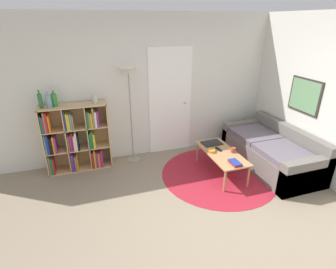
{
  "coord_description": "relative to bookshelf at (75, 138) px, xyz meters",
  "views": [
    {
      "loc": [
        -1.33,
        -2.12,
        2.46
      ],
      "look_at": [
        -0.18,
        1.36,
        0.85
      ],
      "focal_mm": 28.0,
      "sensor_mm": 36.0,
      "label": 1
    }
  ],
  "objects": [
    {
      "name": "ground_plane",
      "position": [
        1.56,
        -2.29,
        -0.58
      ],
      "size": [
        14.0,
        14.0,
        0.0
      ],
      "primitive_type": "plane",
      "color": "gray"
    },
    {
      "name": "wall_back",
      "position": [
        1.57,
        0.21,
        0.71
      ],
      "size": [
        7.42,
        0.11,
        2.6
      ],
      "color": "silver",
      "rests_on": "ground_plane"
    },
    {
      "name": "wall_right",
      "position": [
        3.8,
        -1.05,
        0.72
      ],
      "size": [
        0.08,
        5.48,
        2.6
      ],
      "color": "silver",
      "rests_on": "ground_plane"
    },
    {
      "name": "rug",
      "position": [
        2.29,
        -0.99,
        -0.58
      ],
      "size": [
        1.96,
        1.96,
        0.01
      ],
      "color": "maroon",
      "rests_on": "ground_plane"
    },
    {
      "name": "bookshelf",
      "position": [
        0.0,
        0.0,
        0.0
      ],
      "size": [
        1.08,
        0.34,
        1.18
      ],
      "color": "tan",
      "rests_on": "ground_plane"
    },
    {
      "name": "floor_lamp",
      "position": [
        0.99,
        -0.03,
        0.91
      ],
      "size": [
        0.31,
        0.31,
        1.74
      ],
      "color": "gray",
      "rests_on": "ground_plane"
    },
    {
      "name": "couch",
      "position": [
        3.36,
        -1.0,
        -0.31
      ],
      "size": [
        0.91,
        1.86,
        0.72
      ],
      "color": "#66605B",
      "rests_on": "ground_plane"
    },
    {
      "name": "coffee_table",
      "position": [
        2.34,
        -0.96,
        -0.22
      ],
      "size": [
        0.5,
        1.1,
        0.4
      ],
      "color": "#AD7F51",
      "rests_on": "ground_plane"
    },
    {
      "name": "laptop",
      "position": [
        2.33,
        -0.59,
        -0.17
      ],
      "size": [
        0.36,
        0.26,
        0.02
      ],
      "color": "black",
      "rests_on": "coffee_table"
    },
    {
      "name": "bowl",
      "position": [
        2.18,
        -0.89,
        -0.16
      ],
      "size": [
        0.12,
        0.12,
        0.04
      ],
      "color": "orange",
      "rests_on": "coffee_table"
    },
    {
      "name": "book_stack_on_table",
      "position": [
        2.34,
        -1.37,
        -0.16
      ],
      "size": [
        0.13,
        0.23,
        0.04
      ],
      "color": "#B21E23",
      "rests_on": "coffee_table"
    },
    {
      "name": "cup",
      "position": [
        2.52,
        -1.01,
        -0.14
      ],
      "size": [
        0.08,
        0.08,
        0.09
      ],
      "color": "#A33D33",
      "rests_on": "coffee_table"
    },
    {
      "name": "remote",
      "position": [
        2.34,
        -0.85,
        -0.17
      ],
      "size": [
        0.06,
        0.16,
        0.02
      ],
      "color": "black",
      "rests_on": "coffee_table"
    },
    {
      "name": "bottle_left",
      "position": [
        -0.42,
        -0.02,
        0.72
      ],
      "size": [
        0.06,
        0.06,
        0.29
      ],
      "color": "#236633",
      "rests_on": "bookshelf"
    },
    {
      "name": "bottle_middle",
      "position": [
        -0.3,
        -0.03,
        0.71
      ],
      "size": [
        0.08,
        0.08,
        0.26
      ],
      "color": "#6B93A3",
      "rests_on": "bookshelf"
    },
    {
      "name": "bottle_right",
      "position": [
        -0.22,
        0.02,
        0.7
      ],
      "size": [
        0.08,
        0.08,
        0.26
      ],
      "color": "#2D8438",
      "rests_on": "bookshelf"
    },
    {
      "name": "vase_on_shelf",
      "position": [
        0.4,
        -0.0,
        0.67
      ],
      "size": [
        0.09,
        0.09,
        0.15
      ],
      "color": "#B7B2A8",
      "rests_on": "bookshelf"
    }
  ]
}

